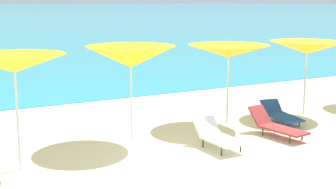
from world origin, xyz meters
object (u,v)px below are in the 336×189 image
umbrella_5 (229,51)px  lounge_chair_7 (276,125)px  umbrella_3 (14,64)px  umbrella_4 (131,57)px  lounge_chair_3 (281,114)px  lounge_chair_4 (218,136)px  umbrella_6 (307,48)px

umbrella_5 → lounge_chair_7: umbrella_5 is taller
umbrella_3 → umbrella_4: 2.96m
lounge_chair_3 → umbrella_3: bearing=-167.6°
umbrella_4 → lounge_chair_7: 4.08m
umbrella_4 → lounge_chair_4: (1.50, -1.55, -1.78)m
lounge_chair_7 → umbrella_4: bearing=149.6°
lounge_chair_4 → lounge_chair_7: lounge_chair_7 is taller
umbrella_3 → lounge_chair_3: size_ratio=1.53×
lounge_chair_3 → lounge_chair_4: size_ratio=1.12×
umbrella_4 → umbrella_6: bearing=0.9°
umbrella_4 → lounge_chair_7: size_ratio=1.38×
umbrella_5 → lounge_chair_3: bearing=-28.3°
umbrella_4 → umbrella_6: umbrella_4 is taller
lounge_chair_3 → lounge_chair_4: 3.12m
umbrella_5 → lounge_chair_4: bearing=-130.6°
umbrella_3 → umbrella_5: size_ratio=0.96×
umbrella_3 → lounge_chair_4: bearing=-9.9°
umbrella_6 → lounge_chair_3: bearing=-159.5°
umbrella_3 → lounge_chair_3: umbrella_3 is taller
umbrella_3 → lounge_chair_3: (7.26, 0.36, -1.94)m
umbrella_3 → lounge_chair_4: umbrella_3 is taller
umbrella_6 → umbrella_4: bearing=-179.1°
umbrella_3 → umbrella_4: bearing=15.4°
umbrella_4 → lounge_chair_7: (3.38, -1.42, -1.79)m
umbrella_5 → umbrella_3: bearing=-169.7°
umbrella_3 → umbrella_6: bearing=5.8°
umbrella_4 → umbrella_5: 3.09m
umbrella_6 → lounge_chair_3: umbrella_6 is taller
umbrella_6 → lounge_chair_3: 2.30m
lounge_chair_4 → lounge_chair_3: bearing=19.1°
umbrella_3 → umbrella_5: (5.93, 1.08, -0.16)m
umbrella_5 → lounge_chair_3: size_ratio=1.60×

